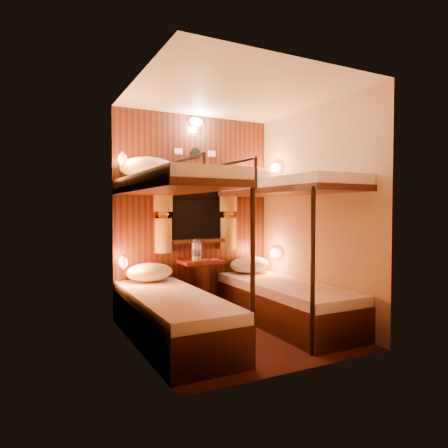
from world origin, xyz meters
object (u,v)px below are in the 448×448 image
bunk_left (172,283)px  bunk_right (284,273)px  bottle_left (195,252)px  table (201,280)px  bottle_right (198,252)px

bunk_left → bunk_right: bearing=0.0°
bunk_left → bottle_left: bunk_left is taller
bunk_left → bunk_right: same height
table → bunk_right: bearing=-50.3°
bunk_right → bottle_right: bearing=132.7°
bunk_left → bottle_right: 0.98m
bunk_right → table: bunk_right is taller
bunk_right → table: 1.02m
bottle_left → bunk_left: bearing=-127.0°
bunk_right → table: size_ratio=2.90×
table → bottle_right: 0.34m
bunk_left → bottle_left: (0.54, 0.72, 0.20)m
bottle_right → bottle_left: bearing=-152.6°
bunk_left → bottle_right: bunk_left is taller
bunk_left → bottle_left: bearing=53.0°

